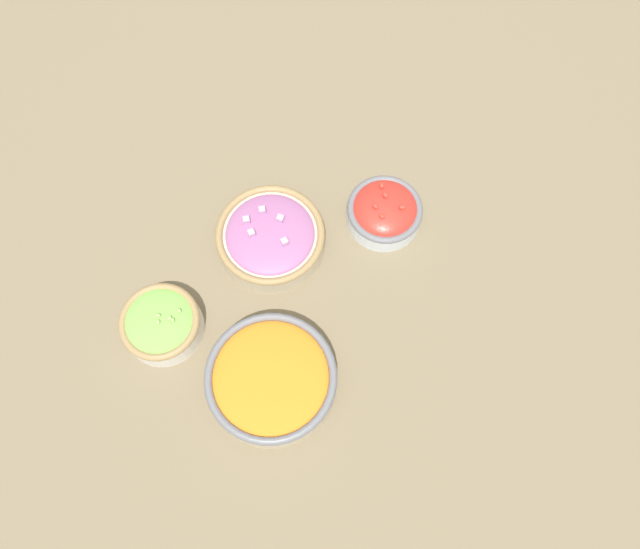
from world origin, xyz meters
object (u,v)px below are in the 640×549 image
(bowl_cherry_tomatoes, at_px, (384,211))
(bowl_lettuce, at_px, (161,324))
(bowl_red_onion, at_px, (271,236))
(bowl_carrots, at_px, (271,379))

(bowl_cherry_tomatoes, height_order, bowl_lettuce, bowl_cherry_tomatoes)
(bowl_red_onion, distance_m, bowl_carrots, 0.23)
(bowl_red_onion, relative_size, bowl_lettuce, 1.42)
(bowl_carrots, distance_m, bowl_lettuce, 0.19)
(bowl_red_onion, relative_size, bowl_cherry_tomatoes, 1.42)
(bowl_carrots, bearing_deg, bowl_cherry_tomatoes, 6.92)
(bowl_red_onion, distance_m, bowl_cherry_tomatoes, 0.18)
(bowl_carrots, relative_size, bowl_lettuce, 1.58)
(bowl_lettuce, bearing_deg, bowl_cherry_tomatoes, -21.64)
(bowl_red_onion, bearing_deg, bowl_cherry_tomatoes, -36.51)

